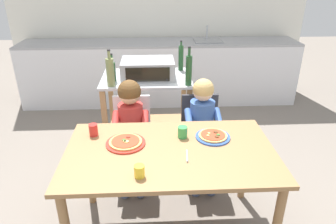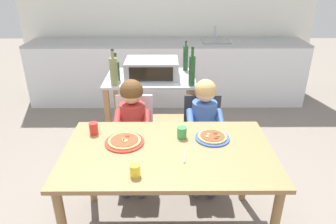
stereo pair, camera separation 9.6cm
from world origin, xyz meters
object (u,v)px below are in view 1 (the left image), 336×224
(bottle_dark_olive_oil, at_px, (112,71))
(pizza_plate_blue_rimmed, at_px, (213,136))
(pizza_plate_red_rimmed, at_px, (126,142))
(dining_table, at_px, (170,162))
(dining_chair_right, at_px, (200,132))
(kitchen_island_cart, at_px, (147,104))
(toaster_oven, at_px, (148,69))
(dining_chair_left, at_px, (132,133))
(bottle_squat_spirits, at_px, (189,70))
(child_in_blue_striped_shirt, at_px, (203,122))
(serving_spoon, at_px, (187,156))
(drinking_cup_yellow, at_px, (139,171))
(bottle_brown_beer, at_px, (110,72))
(child_in_red_shirt, at_px, (131,121))
(drinking_cup_green, at_px, (183,132))
(bottle_clear_vinegar, at_px, (181,58))
(drinking_cup_red, at_px, (93,130))

(bottle_dark_olive_oil, xyz_separation_m, pizza_plate_blue_rimmed, (0.83, -0.93, -0.22))
(bottle_dark_olive_oil, xyz_separation_m, pizza_plate_red_rimmed, (0.19, -0.99, -0.22))
(dining_table, distance_m, dining_chair_right, 0.81)
(dining_table, xyz_separation_m, pizza_plate_blue_rimmed, (0.33, 0.16, 0.11))
(bottle_dark_olive_oil, bearing_deg, dining_table, -65.24)
(kitchen_island_cart, bearing_deg, toaster_oven, -6.97)
(toaster_oven, bearing_deg, pizza_plate_blue_rimmed, -64.77)
(dining_chair_left, bearing_deg, bottle_dark_olive_oil, 117.98)
(bottle_squat_spirits, relative_size, child_in_blue_striped_shirt, 0.36)
(pizza_plate_red_rimmed, bearing_deg, bottle_squat_spirits, 57.20)
(kitchen_island_cart, height_order, serving_spoon, kitchen_island_cart)
(drinking_cup_yellow, bearing_deg, dining_chair_right, 62.50)
(bottle_brown_beer, height_order, dining_chair_right, bottle_brown_beer)
(bottle_brown_beer, bearing_deg, dining_table, -62.19)
(toaster_oven, height_order, dining_chair_left, toaster_oven)
(dining_table, bearing_deg, child_in_red_shirt, 117.02)
(serving_spoon, bearing_deg, bottle_squat_spirits, 83.40)
(drinking_cup_green, bearing_deg, pizza_plate_blue_rimmed, -4.84)
(bottle_brown_beer, height_order, drinking_cup_green, bottle_brown_beer)
(kitchen_island_cart, relative_size, toaster_oven, 1.73)
(child_in_red_shirt, bearing_deg, kitchen_island_cart, 76.24)
(bottle_dark_olive_oil, relative_size, child_in_blue_striped_shirt, 0.27)
(bottle_clear_vinegar, bearing_deg, bottle_dark_olive_oil, -155.74)
(pizza_plate_blue_rimmed, bearing_deg, dining_chair_left, 137.84)
(child_in_blue_striped_shirt, height_order, drinking_cup_green, child_in_blue_striped_shirt)
(serving_spoon, bearing_deg, child_in_blue_striped_shirt, 72.53)
(bottle_squat_spirits, xyz_separation_m, pizza_plate_red_rimmed, (-0.54, -0.84, -0.27))
(bottle_brown_beer, xyz_separation_m, serving_spoon, (0.61, -1.04, -0.26))
(bottle_brown_beer, relative_size, serving_spoon, 2.46)
(bottle_clear_vinegar, bearing_deg, dining_table, -97.89)
(kitchen_island_cart, distance_m, pizza_plate_blue_rimmed, 1.16)
(kitchen_island_cart, bearing_deg, dining_chair_left, -107.22)
(toaster_oven, distance_m, serving_spoon, 1.31)
(bottle_brown_beer, bearing_deg, bottle_clear_vinegar, 32.97)
(kitchen_island_cart, bearing_deg, drinking_cup_yellow, -91.06)
(pizza_plate_red_rimmed, xyz_separation_m, serving_spoon, (0.42, -0.18, -0.01))
(toaster_oven, relative_size, bottle_squat_spirits, 1.43)
(drinking_cup_red, bearing_deg, dining_chair_right, 29.05)
(dining_chair_left, distance_m, pizza_plate_blue_rimmed, 0.91)
(bottle_dark_olive_oil, distance_m, dining_chair_left, 0.64)
(dining_chair_left, height_order, drinking_cup_red, drinking_cup_red)
(bottle_brown_beer, bearing_deg, serving_spoon, -59.54)
(kitchen_island_cart, relative_size, dining_table, 0.62)
(drinking_cup_red, distance_m, drinking_cup_green, 0.66)
(drinking_cup_yellow, height_order, serving_spoon, drinking_cup_yellow)
(bottle_squat_spirits, relative_size, serving_spoon, 2.62)
(bottle_brown_beer, bearing_deg, dining_chair_right, -15.10)
(serving_spoon, bearing_deg, dining_chair_right, 75.03)
(pizza_plate_blue_rimmed, xyz_separation_m, drinking_cup_red, (-0.89, 0.08, 0.03))
(child_in_blue_striped_shirt, bearing_deg, toaster_oven, 130.00)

